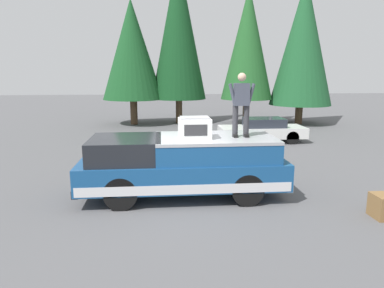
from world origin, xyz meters
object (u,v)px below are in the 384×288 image
object	(u,v)px
pickup_truck	(183,165)
compressor_unit	(195,128)
parked_car_white	(262,130)
person_on_truck_bed	(241,103)

from	to	relation	value
pickup_truck	compressor_unit	xyz separation A→B (m)	(-0.18, -0.30, 1.05)
pickup_truck	parked_car_white	xyz separation A→B (m)	(7.33, -4.34, -0.29)
compressor_unit	person_on_truck_bed	distance (m)	1.40
pickup_truck	person_on_truck_bed	distance (m)	2.28
pickup_truck	compressor_unit	distance (m)	1.11
pickup_truck	person_on_truck_bed	size ratio (longest dim) A/B	3.28
person_on_truck_bed	parked_car_white	bearing A→B (deg)	-20.64
pickup_truck	person_on_truck_bed	xyz separation A→B (m)	(-0.10, -1.55, 1.68)
parked_car_white	pickup_truck	bearing A→B (deg)	149.35
person_on_truck_bed	parked_car_white	world-z (taller)	person_on_truck_bed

